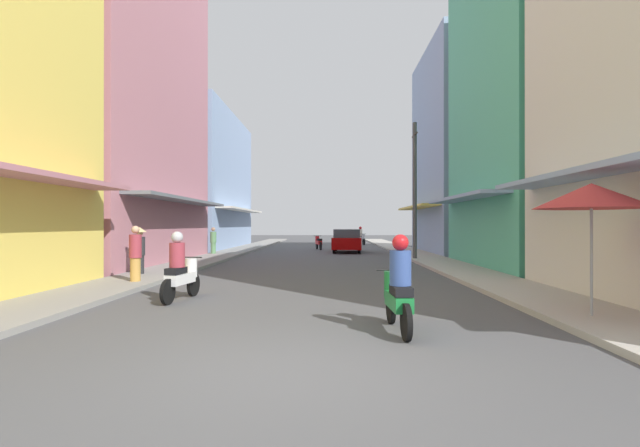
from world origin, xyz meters
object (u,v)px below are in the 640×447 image
Objects in this scene: pedestrian_crossing at (140,249)px; parked_car at (347,241)px; utility_pole at (415,190)px; vendor_umbrella at (591,196)px; motorbike_white at (181,270)px; pedestrian_foreground at (135,255)px; pedestrian_midway at (213,242)px; motorbike_red at (319,242)px; motorbike_silver at (361,237)px; motorbike_green at (398,288)px.

parked_car is at bearing 62.43° from pedestrian_crossing.
parked_car is at bearing 114.64° from utility_pole.
pedestrian_crossing is at bearing -117.57° from parked_car.
utility_pole reaches higher than vendor_umbrella.
motorbike_white is at bearing -122.09° from utility_pole.
pedestrian_foreground is at bearing -70.50° from pedestrian_crossing.
pedestrian_crossing reaches higher than parked_car.
pedestrian_crossing is 12.89m from vendor_umbrella.
pedestrian_foreground is 1.03× the size of pedestrian_crossing.
utility_pole reaches higher than pedestrian_midway.
motorbike_white reaches higher than motorbike_red.
motorbike_red is 19.70m from pedestrian_foreground.
motorbike_silver is at bearing 57.39° from pedestrian_midway.
motorbike_silver is 11.23m from parked_car.
motorbike_red is 0.72× the size of vendor_umbrella.
utility_pole is (7.48, 11.94, 2.71)m from motorbike_white.
motorbike_green and motorbike_white have the same top height.
pedestrian_midway is at bearing -156.64° from parked_car.
pedestrian_foreground is at bearing 139.98° from motorbike_green.
motorbike_white is at bearing -78.38° from pedestrian_midway.
motorbike_white is at bearing -96.81° from motorbike_red.
parked_car is 15.77m from pedestrian_crossing.
utility_pole is at bearing 57.91° from motorbike_white.
motorbike_white is 3.36m from pedestrian_foreground.
motorbike_green reaches higher than parked_car.
motorbike_red is at bearing 120.51° from parked_car.
pedestrian_foreground is (-6.66, 5.59, 0.15)m from motorbike_green.
motorbike_red is (-1.92, 24.71, -0.20)m from motorbike_green.
pedestrian_foreground is at bearing 129.69° from motorbike_white.
motorbike_green is 8.70m from pedestrian_foreground.
pedestrian_foreground reaches higher than motorbike_red.
pedestrian_foreground reaches higher than motorbike_green.
motorbike_green is at bearing -166.87° from vendor_umbrella.
utility_pole is at bearing 92.29° from vendor_umbrella.
parked_car is 2.64× the size of pedestrian_midway.
pedestrian_midway is at bearing 91.57° from pedestrian_crossing.
motorbike_silver is at bearing 93.57° from vendor_umbrella.
pedestrian_foreground is (-6.60, -15.97, 0.11)m from parked_car.
motorbike_silver is at bearing 87.28° from motorbike_green.
vendor_umbrella is at bearing -86.43° from motorbike_silver.
motorbike_green and motorbike_silver have the same top height.
pedestrian_midway reaches higher than parked_car.
parked_car is 2.53× the size of pedestrian_crossing.
utility_pole reaches higher than motorbike_green.
motorbike_green is at bearing -101.25° from utility_pole.
vendor_umbrella is (5.46, -23.89, 1.74)m from motorbike_red.
pedestrian_crossing is at bearing -107.62° from motorbike_red.
vendor_umbrella is (8.05, -2.18, 1.53)m from motorbike_white.
pedestrian_midway is (-5.73, -6.43, 0.29)m from motorbike_red.
pedestrian_crossing is at bearing 134.17° from motorbike_green.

